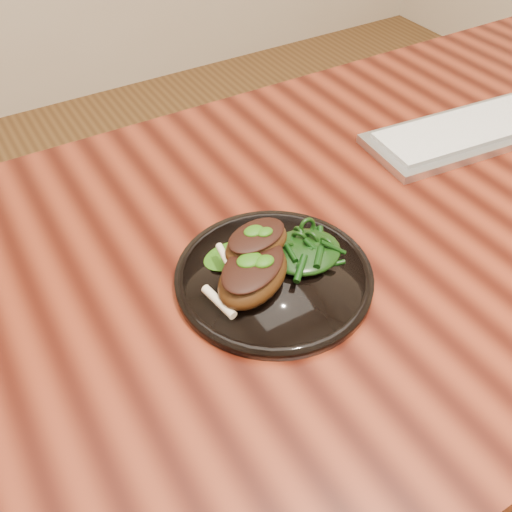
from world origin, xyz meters
The scene contains 7 objects.
desk centered at (0.00, 0.00, 0.67)m, with size 1.60×0.80×0.75m.
plate centered at (-0.18, -0.05, 0.76)m, with size 0.25×0.25×0.02m.
lamb_chop_front centered at (-0.21, -0.06, 0.79)m, with size 0.13×0.12×0.05m.
lamb_chop_back centered at (-0.19, -0.02, 0.80)m, with size 0.10×0.07×0.04m.
herb_smear centered at (-0.21, 0.00, 0.77)m, with size 0.08×0.05×0.00m, color #164707.
greens_heap centered at (-0.13, -0.05, 0.78)m, with size 0.10×0.09×0.04m.
keyboard centered at (0.33, 0.07, 0.76)m, with size 0.46×0.18×0.02m.
Camera 1 is at (-0.46, -0.47, 1.27)m, focal length 40.00 mm.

